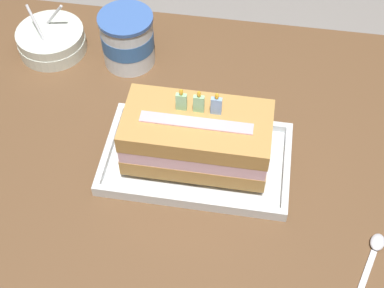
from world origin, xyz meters
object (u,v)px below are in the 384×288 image
foil_tray (197,160)px  birthday_cake (197,137)px  serving_spoon_near_tray (374,251)px  ice_cream_tub (128,39)px  bowl_stack (51,40)px

foil_tray → birthday_cake: 0.07m
birthday_cake → serving_spoon_near_tray: 0.36m
foil_tray → ice_cream_tub: (-0.19, 0.25, 0.05)m
serving_spoon_near_tray → foil_tray: bearing=156.8°
bowl_stack → serving_spoon_near_tray: (0.68, -0.40, -0.02)m
birthday_cake → bowl_stack: 0.45m
serving_spoon_near_tray → birthday_cake: bearing=156.7°
serving_spoon_near_tray → ice_cream_tub: bearing=142.5°
foil_tray → serving_spoon_near_tray: bearing=-23.2°
foil_tray → bowl_stack: (-0.36, 0.26, 0.02)m
birthday_cake → bowl_stack: size_ratio=1.73×
foil_tray → ice_cream_tub: ice_cream_tub is taller
foil_tray → bowl_stack: size_ratio=2.32×
birthday_cake → foil_tray: bearing=-90.0°
birthday_cake → serving_spoon_near_tray: (0.32, -0.14, -0.07)m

